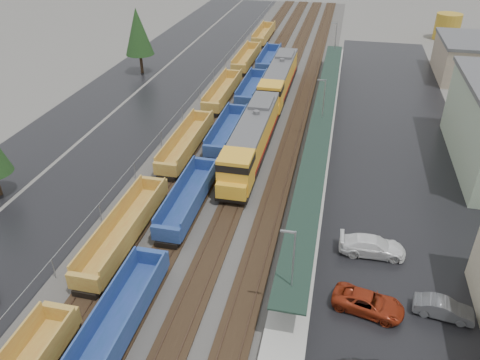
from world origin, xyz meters
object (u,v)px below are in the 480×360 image
object	(u,v)px
well_string_yellow	(187,143)
well_string_blue	(189,199)
locomotive_lead	(251,141)
parked_car_east_b	(368,303)
parked_car_east_c	(372,246)
locomotive_trail	(279,80)
parked_car_east_e	(444,309)
storage_tank	(447,26)

from	to	relation	value
well_string_yellow	well_string_blue	xyz separation A→B (m)	(4.00, -11.53, -0.01)
locomotive_lead	parked_car_east_b	xyz separation A→B (m)	(13.11, -20.79, -1.88)
parked_car_east_b	parked_car_east_c	world-z (taller)	parked_car_east_c
well_string_yellow	locomotive_trail	bearing A→B (deg)	68.64
well_string_yellow	parked_car_east_e	size ratio (longest dim) A/B	28.20
locomotive_trail	parked_car_east_b	xyz separation A→B (m)	(13.11, -41.79, -1.88)
storage_tank	parked_car_east_c	size ratio (longest dim) A/B	0.95
well_string_yellow	parked_car_east_e	bearing A→B (deg)	-37.99
parked_car_east_c	parked_car_east_e	world-z (taller)	parked_car_east_c
well_string_blue	parked_car_east_b	xyz separation A→B (m)	(17.11, -9.80, -0.45)
locomotive_lead	parked_car_east_c	bearing A→B (deg)	-46.12
locomotive_trail	well_string_blue	distance (m)	32.27
storage_tank	parked_car_east_b	bearing A→B (deg)	-101.57
locomotive_trail	parked_car_east_e	xyz separation A→B (m)	(18.50, -41.15, -1.91)
well_string_yellow	storage_tank	distance (m)	73.05
locomotive_lead	storage_tank	world-z (taller)	storage_tank
parked_car_east_c	parked_car_east_e	bearing A→B (deg)	-142.60
parked_car_east_b	parked_car_east_e	xyz separation A→B (m)	(5.39, 0.64, -0.03)
well_string_blue	parked_car_east_c	xyz separation A→B (m)	(17.52, -3.06, -0.37)
well_string_yellow	parked_car_east_b	world-z (taller)	well_string_yellow
locomotive_trail	parked_car_east_e	bearing A→B (deg)	-65.80
parked_car_east_c	storage_tank	bearing A→B (deg)	-14.12
locomotive_trail	parked_car_east_b	bearing A→B (deg)	-72.59
well_string_yellow	parked_car_east_c	xyz separation A→B (m)	(21.52, -14.60, -0.37)
storage_tank	parked_car_east_e	size ratio (longest dim) A/B	1.25
parked_car_east_c	parked_car_east_e	distance (m)	7.87
locomotive_lead	parked_car_east_e	bearing A→B (deg)	-47.45
storage_tank	parked_car_east_e	xyz separation A→B (m)	(-11.72, -82.94, -1.97)
parked_car_east_b	parked_car_east_c	size ratio (longest dim) A/B	0.94
parked_car_east_b	parked_car_east_c	distance (m)	6.75
locomotive_trail	storage_tank	xyz separation A→B (m)	(30.21, 41.78, 0.06)
parked_car_east_b	parked_car_east_e	bearing A→B (deg)	-70.78
well_string_blue	parked_car_east_c	world-z (taller)	well_string_blue
parked_car_east_c	well_string_yellow	bearing A→B (deg)	53.98
well_string_blue	parked_car_east_e	world-z (taller)	well_string_blue
parked_car_east_c	parked_car_east_e	xyz separation A→B (m)	(4.98, -6.10, -0.11)
well_string_yellow	parked_car_east_b	xyz separation A→B (m)	(21.11, -21.33, -0.46)
parked_car_east_b	locomotive_lead	bearing A→B (deg)	44.73
parked_car_east_e	well_string_yellow	bearing A→B (deg)	59.74
locomotive_lead	parked_car_east_b	distance (m)	24.65
locomotive_lead	well_string_blue	distance (m)	11.79
storage_tank	parked_car_east_c	world-z (taller)	storage_tank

